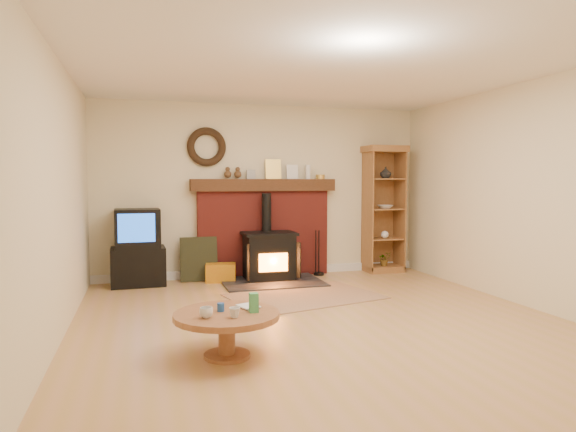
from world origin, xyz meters
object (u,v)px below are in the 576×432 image
object	(u,v)px
tv_unit	(138,249)
curio_cabinet	(383,209)
wood_stove	(270,257)
coffee_table	(227,321)

from	to	relation	value
tv_unit	curio_cabinet	size ratio (longest dim) A/B	0.53
wood_stove	coffee_table	bearing A→B (deg)	-110.03
wood_stove	curio_cabinet	distance (m)	2.07
curio_cabinet	coffee_table	bearing A→B (deg)	-132.54
tv_unit	curio_cabinet	distance (m)	3.80
wood_stove	curio_cabinet	world-z (taller)	curio_cabinet
wood_stove	tv_unit	bearing A→B (deg)	173.89
curio_cabinet	tv_unit	bearing A→B (deg)	-178.68
tv_unit	curio_cabinet	bearing A→B (deg)	1.32
curio_cabinet	wood_stove	bearing A→B (deg)	-171.68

